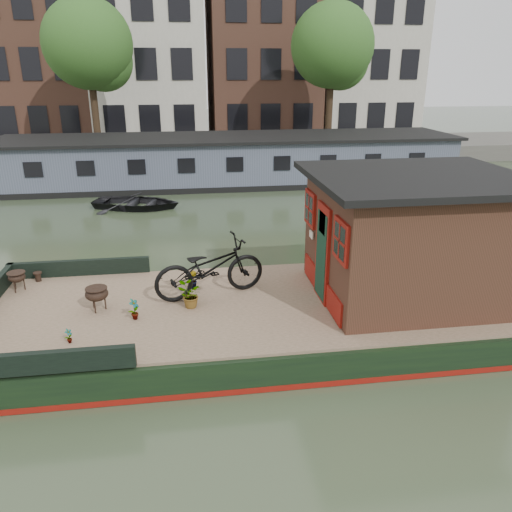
{
  "coord_description": "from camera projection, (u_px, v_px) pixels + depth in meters",
  "views": [
    {
      "loc": [
        -2.14,
        -8.67,
        4.9
      ],
      "look_at": [
        -0.8,
        0.5,
        1.42
      ],
      "focal_mm": 35.0,
      "sensor_mm": 36.0,
      "label": 1
    }
  ],
  "objects": [
    {
      "name": "ground",
      "position": [
        299.0,
        329.0,
        10.05
      ],
      "size": [
        120.0,
        120.0,
        0.0
      ],
      "primitive_type": "plane",
      "color": "#2D3A25",
      "rests_on": "ground"
    },
    {
      "name": "houseboat_hull",
      "position": [
        233.0,
        321.0,
        9.77
      ],
      "size": [
        14.01,
        4.02,
        0.6
      ],
      "color": "black",
      "rests_on": "ground"
    },
    {
      "name": "houseboat_deck",
      "position": [
        300.0,
        301.0,
        9.83
      ],
      "size": [
        11.8,
        3.8,
        0.05
      ],
      "primitive_type": "cube",
      "color": "#94765B",
      "rests_on": "houseboat_hull"
    },
    {
      "name": "bow_bulwark",
      "position": [
        28.0,
        308.0,
        9.07
      ],
      "size": [
        3.0,
        4.0,
        0.35
      ],
      "color": "black",
      "rests_on": "houseboat_deck"
    },
    {
      "name": "cabin",
      "position": [
        411.0,
        235.0,
        9.68
      ],
      "size": [
        4.0,
        3.5,
        2.42
      ],
      "color": "black",
      "rests_on": "houseboat_deck"
    },
    {
      "name": "bicycle",
      "position": [
        210.0,
        268.0,
        9.81
      ],
      "size": [
        2.36,
        1.33,
        1.17
      ],
      "primitive_type": "imported",
      "rotation": [
        0.0,
        0.0,
        1.83
      ],
      "color": "black",
      "rests_on": "houseboat_deck"
    },
    {
      "name": "potted_plant_a",
      "position": [
        134.0,
        309.0,
        8.97
      ],
      "size": [
        0.23,
        0.26,
        0.41
      ],
      "primitive_type": "imported",
      "rotation": [
        0.0,
        0.0,
        1.04
      ],
      "color": "brown",
      "rests_on": "houseboat_deck"
    },
    {
      "name": "potted_plant_b",
      "position": [
        193.0,
        280.0,
        10.28
      ],
      "size": [
        0.21,
        0.23,
        0.36
      ],
      "primitive_type": "imported",
      "rotation": [
        0.0,
        0.0,
        1.86
      ],
      "color": "maroon",
      "rests_on": "houseboat_deck"
    },
    {
      "name": "potted_plant_c",
      "position": [
        189.0,
        295.0,
        9.41
      ],
      "size": [
        0.46,
        0.4,
        0.49
      ],
      "primitive_type": "imported",
      "rotation": [
        0.0,
        0.0,
        3.1
      ],
      "color": "#AF4D33",
      "rests_on": "houseboat_deck"
    },
    {
      "name": "potted_plant_e",
      "position": [
        69.0,
        336.0,
        8.21
      ],
      "size": [
        0.15,
        0.16,
        0.26
      ],
      "primitive_type": "imported",
      "rotation": [
        0.0,
        0.0,
        0.94
      ],
      "color": "#9B532D",
      "rests_on": "houseboat_deck"
    },
    {
      "name": "brazier_front",
      "position": [
        97.0,
        299.0,
        9.3
      ],
      "size": [
        0.55,
        0.55,
        0.46
      ],
      "primitive_type": null,
      "rotation": [
        0.0,
        0.0,
        -0.36
      ],
      "color": "black",
      "rests_on": "houseboat_deck"
    },
    {
      "name": "brazier_rear",
      "position": [
        17.0,
        281.0,
        10.14
      ],
      "size": [
        0.4,
        0.4,
        0.41
      ],
      "primitive_type": null,
      "rotation": [
        0.0,
        0.0,
        0.08
      ],
      "color": "black",
      "rests_on": "houseboat_deck"
    },
    {
      "name": "bollard_port",
      "position": [
        38.0,
        277.0,
        10.63
      ],
      "size": [
        0.18,
        0.18,
        0.2
      ],
      "primitive_type": "cylinder",
      "color": "black",
      "rests_on": "houseboat_deck"
    },
    {
      "name": "dinghy",
      "position": [
        137.0,
        199.0,
        18.68
      ],
      "size": [
        3.76,
        3.12,
        0.67
      ],
      "primitive_type": "imported",
      "rotation": [
        0.0,
        0.0,
        1.3
      ],
      "color": "black",
      "rests_on": "ground"
    },
    {
      "name": "far_houseboat",
      "position": [
        230.0,
        162.0,
        22.68
      ],
      "size": [
        20.4,
        4.4,
        2.11
      ],
      "color": "#4B5164",
      "rests_on": "ground"
    },
    {
      "name": "quay",
      "position": [
        220.0,
        151.0,
        28.88
      ],
      "size": [
        60.0,
        6.0,
        0.9
      ],
      "primitive_type": "cube",
      "color": "#47443F",
      "rests_on": "ground"
    },
    {
      "name": "townhouse_row",
      "position": [
        211.0,
        21.0,
        32.78
      ],
      "size": [
        27.25,
        8.0,
        16.5
      ],
      "color": "brown",
      "rests_on": "ground"
    },
    {
      "name": "tree_left",
      "position": [
        91.0,
        48.0,
        24.79
      ],
      "size": [
        4.4,
        4.4,
        7.4
      ],
      "color": "#332316",
      "rests_on": "quay"
    },
    {
      "name": "tree_right",
      "position": [
        334.0,
        50.0,
        26.48
      ],
      "size": [
        4.4,
        4.4,
        7.4
      ],
      "color": "#332316",
      "rests_on": "quay"
    }
  ]
}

